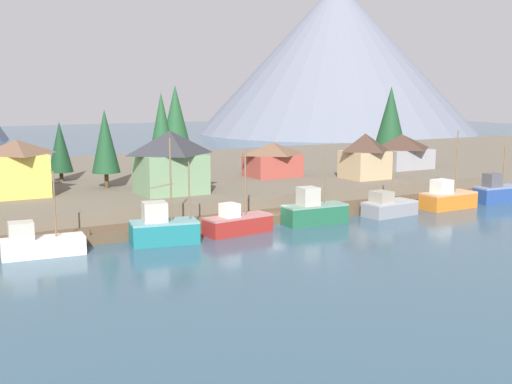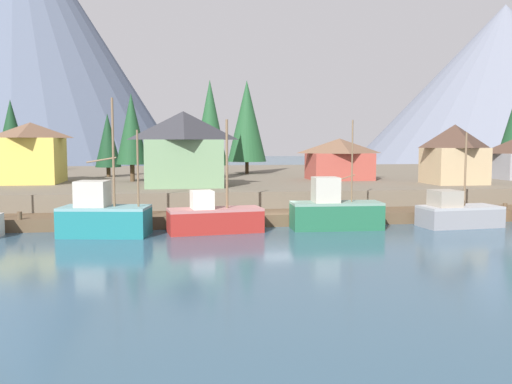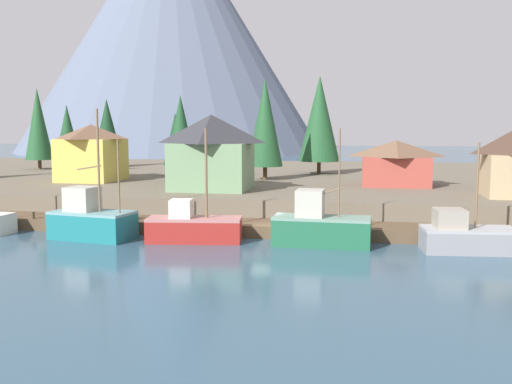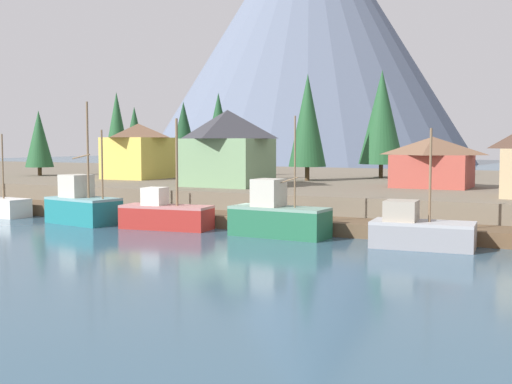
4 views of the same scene
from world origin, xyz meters
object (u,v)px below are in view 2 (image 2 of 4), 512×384
Objects in this scene: fishing_boat_red at (214,218)px; conifer_centre at (108,140)px; conifer_near_left at (132,129)px; conifer_mid_right at (247,121)px; conifer_near_right at (210,123)px; conifer_mid_left at (11,130)px; house_red at (339,159)px; house_yellow at (31,152)px; house_tan at (454,154)px; fishing_boat_teal at (103,216)px; fishing_boat_grey at (457,213)px; house_green at (184,148)px; fishing_boat_green at (335,211)px.

conifer_centre is (-11.13, 29.81, 5.94)m from fishing_boat_red.
conifer_mid_right is (14.57, 13.33, 1.43)m from conifer_near_left.
conifer_near_right is 31.47m from conifer_mid_left.
house_red is 17.09m from conifer_mid_right.
house_yellow is at bearing -125.26° from conifer_centre.
conifer_near_left reaches higher than house_tan.
conifer_near_right is (9.55, 25.38, 7.70)m from fishing_boat_teal.
house_red is at bearing -17.22° from conifer_near_right.
conifer_centre is at bearing 105.59° from fishing_boat_teal.
conifer_mid_left is 18.47m from conifer_centre.
conifer_mid_right is at bearing 29.38° from house_yellow.
conifer_near_left is (-27.33, 20.91, 7.20)m from fishing_boat_grey.
fishing_boat_red is 32.37m from conifer_centre.
fishing_boat_red is (8.16, 0.34, -0.35)m from fishing_boat_teal.
house_yellow is at bearing -150.62° from conifer_mid_right.
fishing_boat_grey is 61.78m from conifer_mid_left.
house_green is at bearing -49.64° from conifer_mid_left.
conifer_mid_left is (-35.24, 40.82, 7.14)m from fishing_boat_green.
house_red is (6.49, 20.21, 3.52)m from fishing_boat_green.
house_yellow is at bearing -69.93° from conifer_mid_left.
conifer_near_left is at bearing 132.15° from fishing_boat_green.
conifer_near_left is at bearing 166.01° from house_tan.
fishing_boat_green is 54.40m from conifer_mid_left.
fishing_boat_teal is at bearing -175.58° from fishing_boat_green.
house_yellow is 0.57× the size of conifer_mid_right.
house_green is 23.07m from conifer_mid_right.
fishing_boat_green is at bearing -107.79° from house_red.
house_green is (-11.58, 12.97, 4.85)m from fishing_boat_green.
house_tan is at bearing -1.54° from house_green.
conifer_mid_left reaches higher than house_red.
fishing_boat_red is 35.96m from conifer_mid_right.
conifer_near_right is at bearing 120.99° from fishing_boat_grey.
house_red is at bearing -56.63° from conifer_mid_right.
fishing_boat_red is at bearing -93.17° from conifer_near_right.
conifer_centre reaches higher than house_green.
house_green reaches higher than house_yellow.
house_yellow is 0.71× the size of conifer_mid_left.
fishing_boat_grey is at bearing -42.15° from conifer_mid_left.
conifer_near_left is 9.73m from conifer_centre.
fishing_boat_teal is at bearing -159.44° from house_tan.
conifer_mid_right reaches higher than conifer_mid_left.
conifer_near_left reaches higher than house_green.
conifer_near_left is at bearing -48.13° from conifer_mid_left.
conifer_mid_left reaches higher than fishing_boat_red.
house_yellow reaches higher than fishing_boat_green.
fishing_boat_grey is at bearing -7.66° from fishing_boat_red.
fishing_boat_green is at bearing -143.45° from house_tan.
fishing_boat_teal is 1.29× the size of house_green.
conifer_near_left reaches higher than conifer_centre.
house_yellow is 0.76× the size of conifer_near_left.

